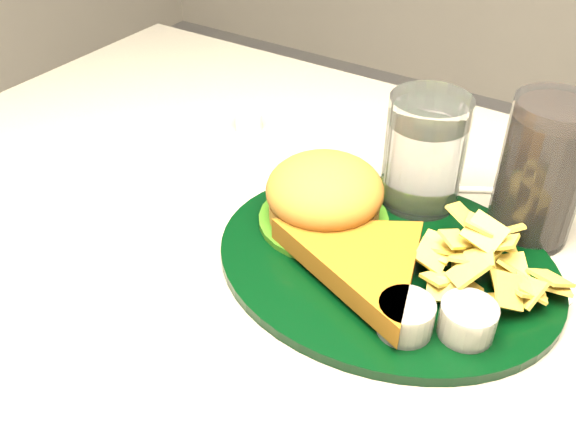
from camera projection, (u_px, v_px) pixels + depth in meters
name	position (u px, v px, depth m)	size (l,w,h in m)	color
dinner_plate	(389.00, 235.00, 0.63)	(0.35, 0.29, 0.08)	black
water_glass	(424.00, 156.00, 0.69)	(0.09, 0.09, 0.14)	silver
cola_glass	(542.00, 172.00, 0.65)	(0.09, 0.09, 0.16)	black
fork_napkin	(490.00, 299.00, 0.60)	(0.12, 0.16, 0.01)	white
ramekin	(249.00, 121.00, 0.87)	(0.04, 0.04, 0.02)	silver
wrapped_straw	(403.00, 188.00, 0.76)	(0.21, 0.07, 0.01)	white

